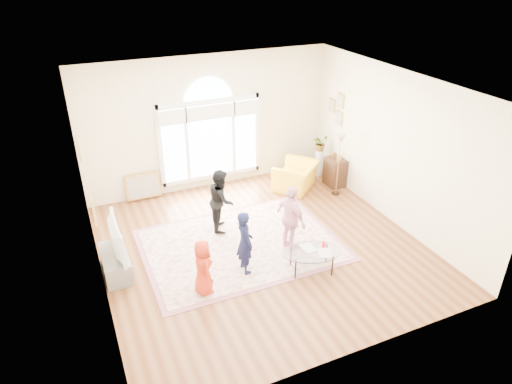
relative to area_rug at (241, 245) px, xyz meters
name	(u,v)px	position (x,y,z in m)	size (l,w,h in m)	color
ground	(261,246)	(0.36, -0.21, -0.01)	(6.00, 6.00, 0.00)	#5A2F15
room_shell	(212,127)	(0.37, 2.63, 1.56)	(6.00, 6.00, 6.00)	#F7EABF
area_rug	(241,245)	(0.00, 0.00, 0.00)	(3.60, 2.60, 0.02)	beige
rug_border	(241,245)	(0.00, 0.00, 0.00)	(3.80, 2.80, 0.01)	#995666
tv_console	(116,263)	(-2.39, 0.09, 0.20)	(0.45, 1.00, 0.42)	gray
television	(112,238)	(-2.38, 0.09, 0.73)	(0.17, 1.13, 0.65)	black
coffee_table	(312,252)	(0.87, -1.27, 0.39)	(1.20, 0.94, 0.54)	silver
armchair	(296,176)	(2.17, 1.74, 0.32)	(1.02, 0.89, 0.67)	yellow
side_cabinet	(335,172)	(3.14, 1.52, 0.34)	(0.40, 0.50, 0.70)	black
floor_lamp	(340,144)	(2.92, 1.10, 1.27)	(0.29, 0.29, 1.51)	black
plant_pedestal	(319,163)	(3.06, 2.16, 0.34)	(0.20, 0.20, 0.70)	white
potted_plant	(320,143)	(3.06, 2.16, 0.90)	(0.38, 0.33, 0.42)	#33722D
leaning_picture	(145,199)	(-1.36, 2.69, -0.01)	(0.80, 0.05, 0.62)	tan
child_red	(203,267)	(-1.10, -1.05, 0.52)	(0.49, 0.32, 1.01)	red
child_navy	(245,242)	(-0.23, -0.79, 0.62)	(0.44, 0.29, 1.22)	#111535
child_black	(221,200)	(-0.11, 0.75, 0.67)	(0.64, 0.50, 1.33)	black
child_pink	(291,219)	(0.84, -0.51, 0.68)	(0.79, 0.33, 1.35)	#F8A9C2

